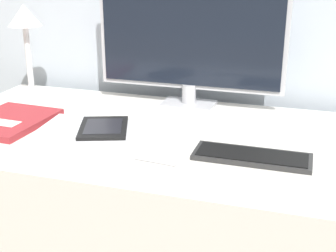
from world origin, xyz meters
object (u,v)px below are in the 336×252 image
Objects in this scene: monitor at (190,41)px; notebook at (9,121)px; ereader at (103,128)px; pen at (148,160)px; keyboard at (252,156)px; desk_lamp at (26,36)px; laptop at (93,134)px.

notebook is at bearing -144.51° from monitor.
monitor is at bearing 65.15° from ereader.
pen is (0.02, -0.46, -0.21)m from monitor.
keyboard is 0.90× the size of desk_lamp.
laptop is at bearing -116.53° from monitor.
notebook is 0.50m from pen.
desk_lamp is (-0.38, 0.29, 0.20)m from laptop.
notebook is 1.90× the size of pen.
keyboard is 1.41× the size of ereader.
pen is (-0.24, -0.09, -0.00)m from keyboard.
laptop is 0.22m from pen.
desk_lamp is at bearing 141.99° from laptop.
ereader reaches higher than laptop.
ereader is 0.31m from notebook.
monitor reaches higher than desk_lamp.
notebook is (-0.46, -0.33, -0.21)m from monitor.
laptop is 0.29m from notebook.
keyboard reaches higher than pen.
ereader is at bearing -34.32° from desk_lamp.
laptop is 2.25× the size of pen.
monitor is at bearing 63.47° from laptop.
ereader is 0.74× the size of notebook.
desk_lamp is 2.20× the size of pen.
notebook reaches higher than keyboard.
pen is (0.48, -0.13, -0.00)m from notebook.
laptop and notebook have the same top height.
ereader is at bearing -0.79° from notebook.
notebook is at bearing 176.82° from keyboard.
laptop is (-0.44, 0.01, 0.00)m from keyboard.
pen is (0.57, -0.40, -0.21)m from desk_lamp.
pen is at bearing -15.15° from notebook.
ereader is 0.52m from desk_lamp.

